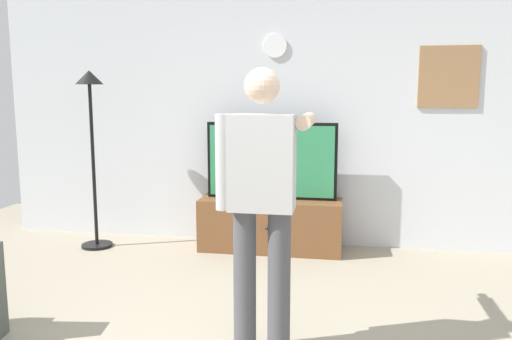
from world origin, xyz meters
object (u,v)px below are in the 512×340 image
object	(u,v)px
television	(271,161)
framed_picture	(449,77)
tv_stand	(271,225)
floor_lamp	(91,122)
wall_clock	(275,46)
person_standing_nearer_lamp	(262,196)

from	to	relation	value
television	framed_picture	distance (m)	1.95
tv_stand	floor_lamp	xyz separation A→B (m)	(-1.84, -0.21, 1.06)
television	framed_picture	world-z (taller)	framed_picture
wall_clock	tv_stand	bearing A→B (deg)	-90.00
television	framed_picture	bearing A→B (deg)	8.13
television	wall_clock	bearing A→B (deg)	90.00
floor_lamp	person_standing_nearer_lamp	xyz separation A→B (m)	(2.10, -1.90, -0.33)
tv_stand	wall_clock	bearing A→B (deg)	90.00
wall_clock	floor_lamp	bearing A→B (deg)	-164.84
wall_clock	floor_lamp	xyz separation A→B (m)	(-1.84, -0.50, -0.78)
television	person_standing_nearer_lamp	size ratio (longest dim) A/B	0.76
floor_lamp	television	bearing A→B (deg)	7.90
tv_stand	framed_picture	size ratio (longest dim) A/B	2.40
wall_clock	floor_lamp	size ratio (longest dim) A/B	0.13
tv_stand	wall_clock	size ratio (longest dim) A/B	6.04
wall_clock	framed_picture	bearing A→B (deg)	0.16
framed_picture	television	bearing A→B (deg)	-171.87
television	person_standing_nearer_lamp	xyz separation A→B (m)	(0.25, -2.15, 0.06)
floor_lamp	person_standing_nearer_lamp	distance (m)	2.85
person_standing_nearer_lamp	framed_picture	bearing A→B (deg)	58.24
framed_picture	wall_clock	bearing A→B (deg)	-179.84
television	framed_picture	xyz separation A→B (m)	(1.74, 0.25, 0.85)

